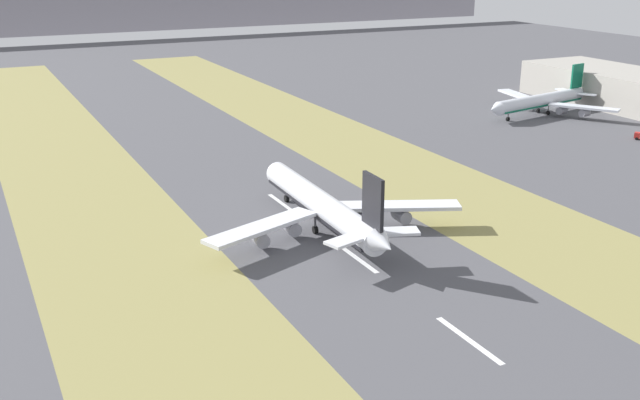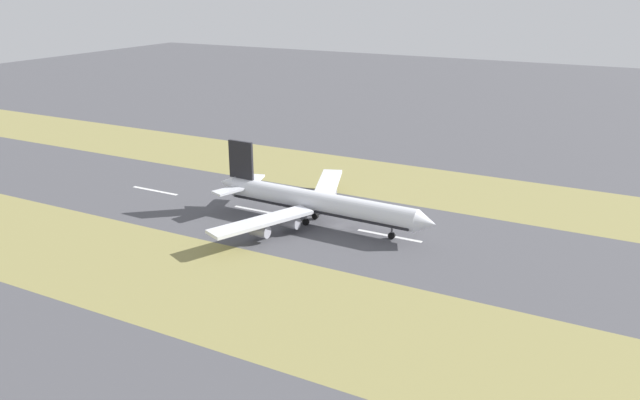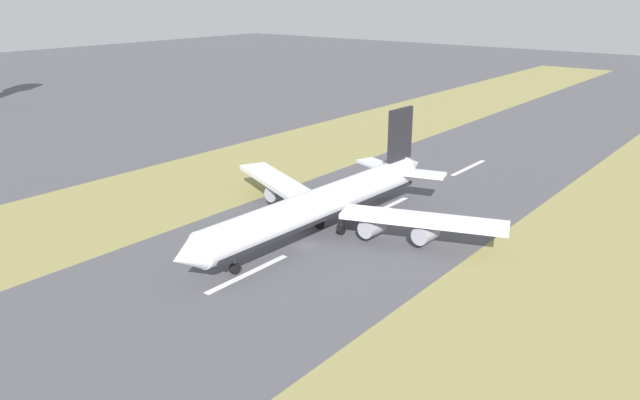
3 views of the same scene
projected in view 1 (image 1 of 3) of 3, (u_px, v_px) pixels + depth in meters
The scene contains 8 objects.
ground_plane at pixel (307, 222), 183.44m from camera, with size 800.00×800.00×0.00m, color #4C4C51.
grass_median_west at pixel (122, 253), 164.63m from camera, with size 40.00×600.00×0.01m, color olive.
grass_median_east at pixel (457, 196), 202.25m from camera, with size 40.00×600.00×0.01m, color olive.
centreline_dash_near at pixel (469, 340), 127.96m from camera, with size 1.20×18.00×0.01m, color silver.
centreline_dash_mid at pixel (356, 258), 161.98m from camera, with size 1.20×18.00×0.01m, color silver.
centreline_dash_far at pixel (283, 204), 196.00m from camera, with size 1.20×18.00×0.01m, color silver.
airplane_main_jet at pixel (323, 206), 175.87m from camera, with size 64.11×67.13×20.20m.
airplane_parked_apron at pixel (543, 101), 300.54m from camera, with size 60.45×56.94×18.28m.
Camera 1 is at (-73.00, -155.94, 63.58)m, focal length 42.00 mm.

